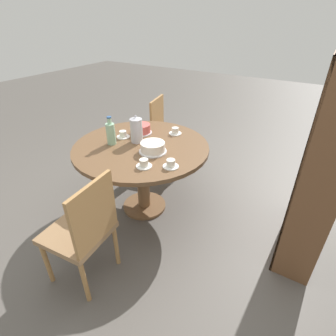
{
  "coord_description": "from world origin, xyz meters",
  "views": [
    {
      "loc": [
        1.74,
        1.35,
        1.79
      ],
      "look_at": [
        0.0,
        0.29,
        0.57
      ],
      "focal_mm": 28.0,
      "sensor_mm": 36.0,
      "label": 1
    }
  ],
  "objects_px": {
    "cake_main": "(153,147)",
    "cup_a": "(144,164)",
    "chair_a": "(83,230)",
    "cup_b": "(171,164)",
    "coffee_pot": "(136,130)",
    "cup_d": "(175,131)",
    "chair_b": "(167,133)",
    "cake_second": "(141,129)",
    "water_bottle": "(111,133)",
    "cup_c": "(123,135)",
    "bookshelf": "(319,168)"
  },
  "relations": [
    {
      "from": "cup_c",
      "to": "cup_a",
      "type": "bearing_deg",
      "value": 55.1
    },
    {
      "from": "cake_main",
      "to": "cup_a",
      "type": "bearing_deg",
      "value": 18.44
    },
    {
      "from": "chair_b",
      "to": "bookshelf",
      "type": "height_order",
      "value": "bookshelf"
    },
    {
      "from": "cake_main",
      "to": "cake_second",
      "type": "xyz_separation_m",
      "value": [
        -0.28,
        -0.33,
        0.0
      ]
    },
    {
      "from": "water_bottle",
      "to": "cup_a",
      "type": "relative_size",
      "value": 2.06
    },
    {
      "from": "water_bottle",
      "to": "cake_second",
      "type": "height_order",
      "value": "water_bottle"
    },
    {
      "from": "cup_d",
      "to": "cup_a",
      "type": "bearing_deg",
      "value": 9.43
    },
    {
      "from": "coffee_pot",
      "to": "cup_c",
      "type": "bearing_deg",
      "value": -93.32
    },
    {
      "from": "water_bottle",
      "to": "cake_main",
      "type": "height_order",
      "value": "water_bottle"
    },
    {
      "from": "cup_a",
      "to": "cup_d",
      "type": "bearing_deg",
      "value": -170.57
    },
    {
      "from": "water_bottle",
      "to": "cup_a",
      "type": "xyz_separation_m",
      "value": [
        0.18,
        0.5,
        -0.08
      ]
    },
    {
      "from": "chair_a",
      "to": "bookshelf",
      "type": "distance_m",
      "value": 1.8
    },
    {
      "from": "chair_a",
      "to": "cake_second",
      "type": "relative_size",
      "value": 4.12
    },
    {
      "from": "water_bottle",
      "to": "cup_d",
      "type": "xyz_separation_m",
      "value": [
        -0.51,
        0.39,
        -0.08
      ]
    },
    {
      "from": "chair_a",
      "to": "cake_main",
      "type": "xyz_separation_m",
      "value": [
        -0.84,
        0.03,
        0.29
      ]
    },
    {
      "from": "cup_b",
      "to": "cup_c",
      "type": "relative_size",
      "value": 1.0
    },
    {
      "from": "coffee_pot",
      "to": "chair_b",
      "type": "bearing_deg",
      "value": -168.0
    },
    {
      "from": "chair_b",
      "to": "cup_b",
      "type": "distance_m",
      "value": 1.3
    },
    {
      "from": "cup_d",
      "to": "cake_main",
      "type": "bearing_deg",
      "value": 4.29
    },
    {
      "from": "cup_d",
      "to": "cup_c",
      "type": "bearing_deg",
      "value": -49.19
    },
    {
      "from": "cake_main",
      "to": "cup_d",
      "type": "relative_size",
      "value": 1.9
    },
    {
      "from": "cake_main",
      "to": "cup_a",
      "type": "distance_m",
      "value": 0.26
    },
    {
      "from": "cup_d",
      "to": "cup_b",
      "type": "bearing_deg",
      "value": 27.03
    },
    {
      "from": "cake_main",
      "to": "cup_b",
      "type": "height_order",
      "value": "cake_main"
    },
    {
      "from": "chair_b",
      "to": "cake_second",
      "type": "height_order",
      "value": "chair_b"
    },
    {
      "from": "chair_a",
      "to": "coffee_pot",
      "type": "xyz_separation_m",
      "value": [
        -0.94,
        -0.22,
        0.37
      ]
    },
    {
      "from": "bookshelf",
      "to": "water_bottle",
      "type": "bearing_deg",
      "value": 104.57
    },
    {
      "from": "chair_b",
      "to": "cup_d",
      "type": "relative_size",
      "value": 6.99
    },
    {
      "from": "chair_b",
      "to": "coffee_pot",
      "type": "bearing_deg",
      "value": 179.93
    },
    {
      "from": "chair_b",
      "to": "cake_main",
      "type": "bearing_deg",
      "value": -167.53
    },
    {
      "from": "cake_main",
      "to": "chair_a",
      "type": "bearing_deg",
      "value": -1.86
    },
    {
      "from": "water_bottle",
      "to": "cup_b",
      "type": "bearing_deg",
      "value": 83.57
    },
    {
      "from": "chair_a",
      "to": "cup_c",
      "type": "distance_m",
      "value": 1.06
    },
    {
      "from": "water_bottle",
      "to": "cake_main",
      "type": "distance_m",
      "value": 0.43
    },
    {
      "from": "chair_a",
      "to": "cup_b",
      "type": "relative_size",
      "value": 6.99
    },
    {
      "from": "chair_b",
      "to": "cup_d",
      "type": "bearing_deg",
      "value": -152.93
    },
    {
      "from": "chair_a",
      "to": "coffee_pot",
      "type": "relative_size",
      "value": 3.41
    },
    {
      "from": "cake_second",
      "to": "cup_c",
      "type": "xyz_separation_m",
      "value": [
        0.17,
        -0.09,
        -0.02
      ]
    },
    {
      "from": "chair_a",
      "to": "coffee_pot",
      "type": "distance_m",
      "value": 1.03
    },
    {
      "from": "water_bottle",
      "to": "cake_main",
      "type": "bearing_deg",
      "value": 98.15
    },
    {
      "from": "chair_a",
      "to": "water_bottle",
      "type": "relative_size",
      "value": 3.4
    },
    {
      "from": "cake_second",
      "to": "cup_c",
      "type": "distance_m",
      "value": 0.2
    },
    {
      "from": "cake_main",
      "to": "cup_a",
      "type": "relative_size",
      "value": 1.9
    },
    {
      "from": "coffee_pot",
      "to": "cake_main",
      "type": "xyz_separation_m",
      "value": [
        0.1,
        0.25,
        -0.08
      ]
    },
    {
      "from": "water_bottle",
      "to": "cup_a",
      "type": "distance_m",
      "value": 0.54
    },
    {
      "from": "cake_main",
      "to": "water_bottle",
      "type": "bearing_deg",
      "value": -81.85
    },
    {
      "from": "water_bottle",
      "to": "cup_c",
      "type": "bearing_deg",
      "value": -177.85
    },
    {
      "from": "chair_a",
      "to": "cup_c",
      "type": "bearing_deg",
      "value": -162.24
    },
    {
      "from": "bookshelf",
      "to": "cake_second",
      "type": "relative_size",
      "value": 7.36
    },
    {
      "from": "coffee_pot",
      "to": "cake_second",
      "type": "distance_m",
      "value": 0.22
    }
  ]
}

